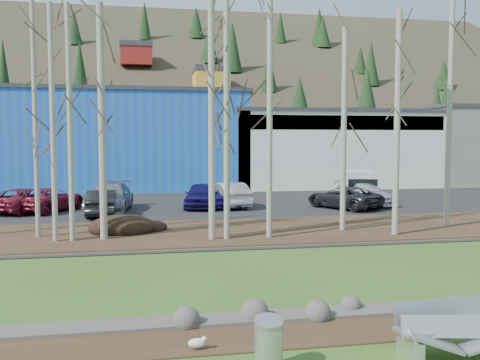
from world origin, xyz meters
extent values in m
cube|color=#382616|center=(0.00, 2.10, 0.01)|extent=(80.00, 1.80, 0.03)
cube|color=#382616|center=(0.00, 14.50, 0.07)|extent=(80.00, 7.00, 0.15)
cube|color=black|center=(0.00, 25.00, 0.07)|extent=(80.00, 14.00, 0.14)
cube|color=#206DAF|center=(-6.00, 39.00, 4.00)|extent=(20.00, 12.00, 8.00)
cube|color=#333338|center=(-6.00, 39.00, 8.15)|extent=(20.40, 12.24, 0.30)
cube|color=silver|center=(12.00, 39.00, 3.25)|extent=(18.00, 12.00, 6.50)
cube|color=#333338|center=(12.00, 39.00, 6.65)|extent=(18.36, 12.24, 0.30)
cube|color=navy|center=(12.00, 33.10, 5.60)|extent=(17.64, 0.20, 1.20)
cube|color=slate|center=(28.00, 39.00, 3.50)|extent=(14.00, 12.00, 7.00)
cube|color=#333338|center=(28.00, 39.00, 7.15)|extent=(14.28, 12.24, 0.30)
cube|color=silver|center=(0.24, 0.45, 0.25)|extent=(0.14, 0.62, 0.49)
cube|color=silver|center=(1.90, 0.60, 0.25)|extent=(0.14, 0.62, 0.49)
cube|color=silver|center=(1.09, 0.77, 0.78)|extent=(2.01, 0.31, 0.45)
cube|color=silver|center=(1.07, 0.52, 0.50)|extent=(2.05, 0.74, 0.06)
cube|color=silver|center=(0.29, 0.14, 0.24)|extent=(0.20, 0.59, 0.47)
cube|color=silver|center=(1.03, 0.22, 0.64)|extent=(1.93, 0.58, 0.42)
cube|color=#999B9E|center=(0.60, 0.08, 0.43)|extent=(1.02, 0.70, 0.35)
cylinder|color=silver|center=(-2.49, 0.37, 0.44)|extent=(0.51, 0.51, 0.89)
cylinder|color=gold|center=(-3.70, 1.50, 0.05)|extent=(0.01, 0.01, 0.10)
cylinder|color=gold|center=(-3.70, 1.56, 0.05)|extent=(0.01, 0.01, 0.10)
ellipsoid|color=white|center=(-3.67, 1.53, 0.16)|extent=(0.34, 0.19, 0.19)
cube|color=gray|center=(-3.67, 1.53, 0.19)|extent=(0.23, 0.14, 0.02)
sphere|color=white|center=(-3.53, 1.50, 0.24)|extent=(0.11, 0.11, 0.11)
cone|color=gold|center=(-3.46, 1.49, 0.24)|extent=(0.06, 0.04, 0.03)
ellipsoid|color=black|center=(-5.52, 14.88, 0.43)|extent=(2.90, 2.05, 0.57)
cylinder|color=#B5B2A3|center=(-8.90, 14.42, 5.15)|extent=(0.19, 0.19, 9.99)
cylinder|color=#B5B2A3|center=(-6.19, 13.43, 4.86)|extent=(0.29, 0.29, 9.43)
cylinder|color=#B5B2A3|center=(-8.05, 13.28, 4.81)|extent=(0.21, 0.21, 9.32)
cylinder|color=#B5B2A3|center=(-1.88, 12.55, 4.94)|extent=(0.26, 0.26, 9.58)
cylinder|color=#B5B2A3|center=(-1.12, 13.23, 4.88)|extent=(0.21, 0.21, 9.47)
cylinder|color=#B5B2A3|center=(0.51, 12.55, 5.32)|extent=(0.23, 0.23, 10.33)
cylinder|color=#B5B2A3|center=(5.93, 12.20, 4.84)|extent=(0.26, 0.26, 9.39)
cylinder|color=#B5B2A3|center=(4.14, 13.64, 4.62)|extent=(0.24, 0.24, 8.94)
cylinder|color=#B5B2A3|center=(9.27, 13.70, 6.27)|extent=(0.24, 0.24, 12.25)
cylinder|color=#B5B2A3|center=(-1.27, 12.55, 5.32)|extent=(0.23, 0.23, 10.33)
cylinder|color=#B5B2A3|center=(-7.40, 13.28, 4.81)|extent=(0.21, 0.21, 9.32)
imported|color=black|center=(-6.71, 20.50, 0.83)|extent=(1.46, 4.19, 1.38)
imported|color=maroon|center=(-9.80, 22.82, 0.80)|extent=(4.02, 5.24, 1.32)
imported|color=gray|center=(-6.42, 22.08, 0.94)|extent=(2.77, 5.70, 1.60)
imported|color=#191257|center=(0.53, 22.84, 0.88)|extent=(2.61, 4.62, 1.48)
imported|color=silver|center=(0.52, 22.91, 0.89)|extent=(2.21, 4.70, 1.49)
imported|color=#2A2A2D|center=(7.08, 20.91, 0.79)|extent=(4.04, 5.13, 1.30)
imported|color=silver|center=(9.05, 22.42, 0.84)|extent=(2.70, 5.06, 1.39)
imported|color=#191257|center=(-1.15, 22.84, 0.88)|extent=(2.61, 4.62, 1.48)
imported|color=maroon|center=(-11.08, 22.82, 0.80)|extent=(4.02, 5.24, 1.32)
cube|color=white|center=(9.55, 24.46, 1.14)|extent=(3.16, 4.91, 1.99)
cube|color=black|center=(9.01, 22.74, 1.14)|extent=(2.00, 1.44, 1.23)
camera|label=1|loc=(-4.73, -8.71, 4.15)|focal=40.00mm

